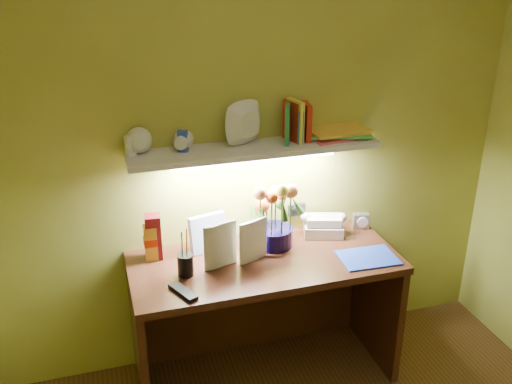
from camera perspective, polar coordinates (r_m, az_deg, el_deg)
desk at (r=3.19m, az=0.86°, el=-12.60°), size 1.40×0.60×0.75m
flower_bouquet at (r=3.04m, az=1.78°, el=-2.29°), size 0.23×0.23×0.37m
telephone at (r=3.24m, az=6.75°, el=-3.14°), size 0.25×0.22×0.13m
desk_clock at (r=3.35m, az=10.42°, el=-2.84°), size 0.10×0.06×0.09m
whisky_bottle at (r=2.99m, az=-10.54°, el=-4.56°), size 0.07×0.07×0.24m
whisky_box at (r=3.00m, az=-10.18°, el=-4.43°), size 0.09×0.09×0.24m
pen_cup at (r=2.83m, az=-7.11°, el=-6.57°), size 0.09×0.09×0.19m
art_card at (r=3.04m, az=-4.82°, el=-4.10°), size 0.21×0.09×0.20m
tv_remote at (r=2.74m, az=-7.31°, el=-9.86°), size 0.12×0.18×0.02m
blue_folder at (r=3.05m, az=11.11°, el=-6.46°), size 0.30×0.23×0.01m
desk_book_a at (r=2.84m, az=-5.23°, el=-5.78°), size 0.18×0.06×0.25m
desk_book_b at (r=2.88m, az=-1.62°, el=-5.37°), size 0.16×0.07×0.23m
wall_shelf at (r=2.91m, az=0.34°, el=5.12°), size 1.31×0.36×0.25m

